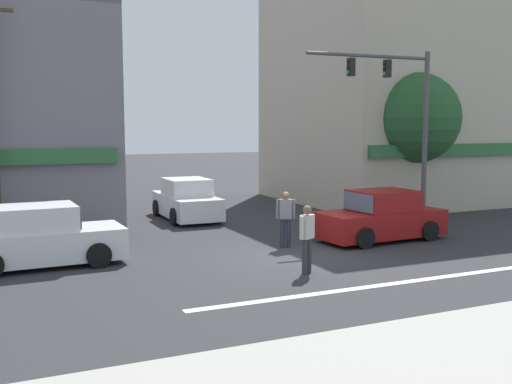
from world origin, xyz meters
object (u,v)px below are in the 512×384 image
(sedan_crossing_center, at_px, (41,239))
(sedan_crossing_leftbound, at_px, (381,218))
(street_tree, at_px, (415,118))
(pedestrian_mid_crossing, at_px, (307,235))
(traffic_light_mast, at_px, (403,109))
(pedestrian_far_side, at_px, (286,216))
(sedan_parked_curbside, at_px, (186,201))

(sedan_crossing_center, bearing_deg, sedan_crossing_leftbound, -4.17)
(street_tree, bearing_deg, sedan_crossing_leftbound, -138.17)
(street_tree, bearing_deg, pedestrian_mid_crossing, -142.10)
(street_tree, distance_m, pedestrian_mid_crossing, 11.44)
(pedestrian_mid_crossing, bearing_deg, street_tree, 37.90)
(traffic_light_mast, height_order, sedan_crossing_center, traffic_light_mast)
(pedestrian_far_side, bearing_deg, sedan_crossing_center, 175.59)
(traffic_light_mast, xyz_separation_m, pedestrian_mid_crossing, (-6.40, -4.58, -3.23))
(sedan_parked_curbside, height_order, pedestrian_mid_crossing, pedestrian_mid_crossing)
(street_tree, relative_size, sedan_crossing_leftbound, 1.36)
(sedan_parked_curbside, relative_size, sedan_crossing_leftbound, 0.98)
(street_tree, xyz_separation_m, sedan_crossing_leftbound, (-4.52, -4.05, -3.18))
(street_tree, distance_m, traffic_light_mast, 3.23)
(street_tree, relative_size, pedestrian_far_side, 3.43)
(street_tree, distance_m, sedan_crossing_leftbound, 6.85)
(sedan_crossing_leftbound, relative_size, pedestrian_mid_crossing, 2.51)
(street_tree, relative_size, traffic_light_mast, 0.92)
(pedestrian_far_side, bearing_deg, sedan_parked_curbside, 98.95)
(sedan_crossing_leftbound, bearing_deg, traffic_light_mast, 39.85)
(traffic_light_mast, xyz_separation_m, sedan_crossing_leftbound, (-2.20, -1.83, -3.46))
(sedan_crossing_center, bearing_deg, pedestrian_mid_crossing, -30.66)
(traffic_light_mast, bearing_deg, street_tree, 43.59)
(sedan_parked_curbside, bearing_deg, street_tree, -16.15)
(traffic_light_mast, relative_size, pedestrian_far_side, 3.71)
(traffic_light_mast, relative_size, sedan_crossing_center, 1.49)
(sedan_parked_curbside, bearing_deg, traffic_light_mast, -36.37)
(sedan_parked_curbside, height_order, sedan_crossing_center, same)
(sedan_crossing_center, height_order, pedestrian_mid_crossing, pedestrian_mid_crossing)
(sedan_crossing_leftbound, height_order, pedestrian_mid_crossing, pedestrian_mid_crossing)
(sedan_parked_curbside, distance_m, sedan_crossing_center, 8.24)
(sedan_parked_curbside, bearing_deg, sedan_crossing_center, -134.67)
(street_tree, xyz_separation_m, sedan_parked_curbside, (-8.80, 2.55, -3.18))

